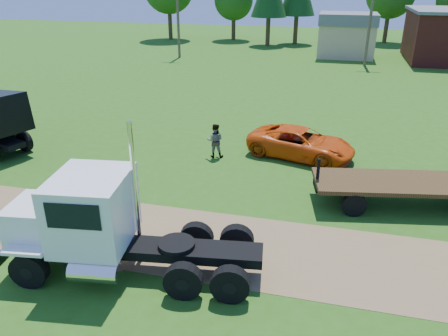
# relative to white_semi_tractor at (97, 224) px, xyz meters

# --- Properties ---
(ground) EXTENTS (140.00, 140.00, 0.00)m
(ground) POSITION_rel_white_semi_tractor_xyz_m (3.46, 2.14, -1.61)
(ground) COLOR #2B5312
(ground) RESTS_ON ground
(dirt_track) EXTENTS (120.00, 4.20, 0.01)m
(dirt_track) POSITION_rel_white_semi_tractor_xyz_m (3.46, 2.14, -1.60)
(dirt_track) COLOR brown
(dirt_track) RESTS_ON ground
(white_semi_tractor) EXTENTS (7.95, 3.53, 4.70)m
(white_semi_tractor) POSITION_rel_white_semi_tractor_xyz_m (0.00, 0.00, 0.00)
(white_semi_tractor) COLOR black
(white_semi_tractor) RESTS_ON ground
(orange_pickup) EXTENTS (5.78, 3.73, 1.48)m
(orange_pickup) POSITION_rel_white_semi_tractor_xyz_m (5.24, 10.85, -0.87)
(orange_pickup) COLOR #DA4B0A
(orange_pickup) RESTS_ON ground
(flatbed_trailer) EXTENTS (7.77, 3.56, 1.92)m
(flatbed_trailer) POSITION_rel_white_semi_tractor_xyz_m (9.87, 6.73, -0.78)
(flatbed_trailer) COLOR #332110
(flatbed_trailer) RESTS_ON ground
(spectator_b) EXTENTS (0.93, 0.78, 1.75)m
(spectator_b) POSITION_rel_white_semi_tractor_xyz_m (1.04, 9.78, -0.73)
(spectator_b) COLOR #999999
(spectator_b) RESTS_ON ground
(tan_shed) EXTENTS (6.20, 5.40, 4.70)m
(tan_shed) POSITION_rel_white_semi_tractor_xyz_m (7.46, 42.14, 0.82)
(tan_shed) COLOR tan
(tan_shed) RESTS_ON ground
(utility_poles) EXTENTS (42.20, 0.28, 9.00)m
(utility_poles) POSITION_rel_white_semi_tractor_xyz_m (9.46, 37.14, 3.11)
(utility_poles) COLOR brown
(utility_poles) RESTS_ON ground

